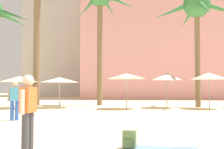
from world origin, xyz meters
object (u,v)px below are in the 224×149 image
Objects in this scene: cafe_umbrella_3 at (167,76)px; person_mid_left at (15,99)px; palm_tree_far_left at (100,6)px; cafe_umbrella_1 at (60,80)px; palm_tree_center at (197,11)px; cafe_umbrella_4 at (19,79)px; cafe_umbrella_6 at (209,76)px; cafe_umbrella_0 at (127,76)px; person_near_right at (28,110)px; backpack at (129,140)px.

person_mid_left is (-7.57, -7.56, -1.26)m from cafe_umbrella_3.
cafe_umbrella_1 is (-2.57, -2.89, -6.11)m from palm_tree_far_left.
cafe_umbrella_4 is at bearing -172.00° from palm_tree_center.
palm_tree_center is 3.12× the size of cafe_umbrella_1.
cafe_umbrella_6 reaches higher than cafe_umbrella_4.
cafe_umbrella_6 reaches higher than cafe_umbrella_1.
cafe_umbrella_0 is at bearing -59.28° from palm_tree_far_left.
palm_tree_far_left reaches higher than cafe_umbrella_1.
person_mid_left is at bearing -145.44° from cafe_umbrella_6.
cafe_umbrella_6 is at bearing -2.60° from cafe_umbrella_1.
cafe_umbrella_3 reaches higher than person_near_right.
cafe_umbrella_4 reaches higher than person_mid_left.
cafe_umbrella_1 is at bearing -70.85° from person_near_right.
palm_tree_center is 17.37m from person_near_right.
cafe_umbrella_3 is 0.94× the size of cafe_umbrella_4.
palm_tree_far_left reaches higher than person_near_right.
cafe_umbrella_0 is 12.92m from person_near_right.
palm_tree_far_left is at bearing 48.33° from cafe_umbrella_1.
cafe_umbrella_3 is 2.79m from cafe_umbrella_6.
palm_tree_center is at bearing 8.00° from cafe_umbrella_4.
cafe_umbrella_3 is at bearing -101.87° from person_near_right.
person_mid_left is at bearing -57.03° from person_near_right.
cafe_umbrella_1 is 7.52m from cafe_umbrella_3.
cafe_umbrella_0 reaches higher than person_mid_left.
cafe_umbrella_4 is at bearing -176.35° from cafe_umbrella_3.
palm_tree_center is at bearing 20.12° from cafe_umbrella_0.
cafe_umbrella_3 is at bearing 15.59° from cafe_umbrella_0.
backpack is (2.34, -15.68, -7.87)m from palm_tree_far_left.
cafe_umbrella_4 is 1.53× the size of person_near_right.
cafe_umbrella_3 is 1.01× the size of cafe_umbrella_6.
cafe_umbrella_4 is at bearing -59.41° from person_near_right.
person_mid_left is (-2.79, 5.90, -0.01)m from person_near_right.
palm_tree_far_left is at bearing 166.30° from palm_tree_center.
backpack is 0.25× the size of person_near_right.
cafe_umbrella_0 is 7.44m from cafe_umbrella_4.
palm_tree_center is 5.54m from cafe_umbrella_3.
cafe_umbrella_0 is at bearing -176.66° from cafe_umbrella_6.
palm_tree_far_left reaches higher than cafe_umbrella_6.
backpack is at bearing -109.79° from palm_tree_center.
backpack is (-5.36, -12.33, -2.00)m from cafe_umbrella_6.
cafe_umbrella_3 is (-2.40, -1.12, -4.87)m from palm_tree_center.
palm_tree_center is at bearing 102.80° from cafe_umbrella_6.
cafe_umbrella_1 is 6.52× the size of backpack.
cafe_umbrella_6 is 12.60m from person_mid_left.
person_near_right is (2.73, -13.48, -1.03)m from cafe_umbrella_1.
cafe_umbrella_6 is at bearing -23.56° from palm_tree_far_left.
cafe_umbrella_3 is 10.78m from person_mid_left.
cafe_umbrella_6 is 1.43× the size of person_near_right.
cafe_umbrella_3 is (2.76, 0.77, -0.00)m from cafe_umbrella_0.
cafe_umbrella_0 is 1.54× the size of person_near_right.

